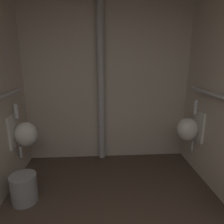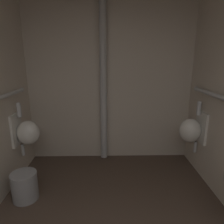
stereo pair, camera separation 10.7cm
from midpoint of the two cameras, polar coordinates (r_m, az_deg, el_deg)
name	(u,v)px [view 1 (the left image)]	position (r m, az deg, el deg)	size (l,w,h in m)	color
wall_back	(107,83)	(3.25, -2.28, 8.16)	(2.70, 0.06, 2.51)	beige
urinal_left_mid	(24,134)	(2.99, -24.38, -5.55)	(0.32, 0.30, 0.76)	silver
urinal_right_far	(189,128)	(3.09, 19.88, -4.40)	(0.32, 0.30, 0.76)	silver
standpipe_back_wall	(101,84)	(3.14, -4.13, 7.89)	(0.10, 0.10, 2.46)	#B2B2B2
waste_bin	(24,188)	(2.74, -24.57, -18.98)	(0.30, 0.30, 0.34)	gray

